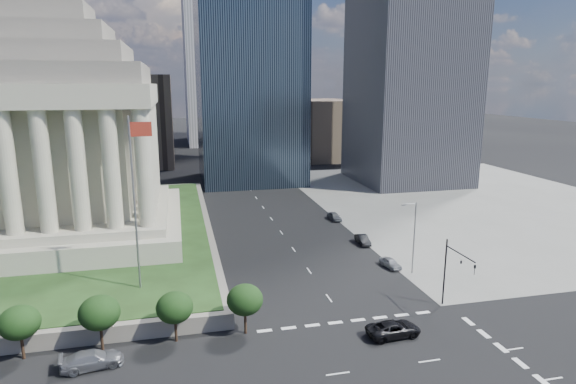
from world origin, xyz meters
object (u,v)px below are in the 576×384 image
object	(u,v)px
flagpole	(135,194)
traffic_signal_ne	(454,267)
pickup_truck	(394,329)
war_memorial	(59,110)
street_lamp_north	(413,234)
parked_sedan_near	(390,263)
parked_sedan_mid	(363,240)
suv_grey	(92,359)
parked_sedan_far	(334,216)

from	to	relation	value
flagpole	traffic_signal_ne	bearing A→B (deg)	-16.71
traffic_signal_ne	pickup_truck	world-z (taller)	traffic_signal_ne
traffic_signal_ne	pickup_truck	size ratio (longest dim) A/B	1.42
war_memorial	street_lamp_north	bearing A→B (deg)	-25.92
street_lamp_north	parked_sedan_near	bearing A→B (deg)	124.98
war_memorial	parked_sedan_mid	xyz separation A→B (m)	(45.50, -9.93, -20.69)
war_memorial	parked_sedan_mid	distance (m)	50.96
traffic_signal_ne	street_lamp_north	distance (m)	11.34
traffic_signal_ne	street_lamp_north	world-z (taller)	street_lamp_north
suv_grey	war_memorial	bearing A→B (deg)	3.57
suv_grey	parked_sedan_far	bearing A→B (deg)	-51.17
parked_sedan_far	street_lamp_north	bearing A→B (deg)	-89.34
war_memorial	parked_sedan_mid	bearing A→B (deg)	-12.32
suv_grey	parked_sedan_mid	world-z (taller)	suv_grey
war_memorial	parked_sedan_near	xyz separation A→B (m)	(45.50, -20.39, -20.73)
suv_grey	traffic_signal_ne	bearing A→B (deg)	-95.36
street_lamp_north	parked_sedan_near	world-z (taller)	street_lamp_north
pickup_truck	parked_sedan_far	distance (m)	43.12
war_memorial	flagpole	size ratio (longest dim) A/B	1.95
parked_sedan_near	parked_sedan_far	distance (m)	24.80
flagpole	parked_sedan_far	size ratio (longest dim) A/B	4.67
pickup_truck	war_memorial	bearing A→B (deg)	40.72
war_memorial	traffic_signal_ne	world-z (taller)	war_memorial
war_memorial	street_lamp_north	distance (m)	54.92
parked_sedan_near	parked_sedan_far	size ratio (longest dim) A/B	0.91
flagpole	suv_grey	size ratio (longest dim) A/B	3.65
flagpole	parked_sedan_far	distance (m)	45.51
flagpole	parked_sedan_far	world-z (taller)	flagpole
parked_sedan_far	traffic_signal_ne	bearing A→B (deg)	-91.67
parked_sedan_mid	street_lamp_north	bearing A→B (deg)	-78.99
street_lamp_north	pickup_truck	bearing A→B (deg)	-122.72
traffic_signal_ne	suv_grey	bearing A→B (deg)	-175.94
war_memorial	street_lamp_north	world-z (taller)	war_memorial
street_lamp_north	parked_sedan_far	world-z (taller)	street_lamp_north
street_lamp_north	pickup_truck	size ratio (longest dim) A/B	1.77
parked_sedan_mid	war_memorial	bearing A→B (deg)	170.73
flagpole	pickup_truck	size ratio (longest dim) A/B	3.54
traffic_signal_ne	parked_sedan_far	xyz separation A→B (m)	(-1.00, 38.71, -4.52)
war_memorial	traffic_signal_ne	size ratio (longest dim) A/B	4.88
traffic_signal_ne	suv_grey	xyz separation A→B (m)	(-37.96, -2.70, -4.45)
war_memorial	flagpole	bearing A→B (deg)	-63.11
street_lamp_north	parked_sedan_mid	bearing A→B (deg)	97.97
flagpole	parked_sedan_far	xyz separation A→B (m)	(33.33, 28.41, -12.38)
suv_grey	flagpole	bearing A→B (deg)	-25.04
flagpole	suv_grey	world-z (taller)	flagpole
war_memorial	parked_sedan_near	bearing A→B (deg)	-24.14
traffic_signal_ne	pickup_truck	bearing A→B (deg)	-157.24
street_lamp_north	parked_sedan_mid	xyz separation A→B (m)	(-1.83, 13.07, -4.95)
war_memorial	parked_sedan_far	world-z (taller)	war_memorial
flagpole	parked_sedan_mid	distance (m)	38.24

